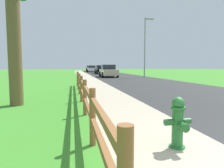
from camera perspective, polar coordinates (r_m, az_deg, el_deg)
name	(u,v)px	position (r m, az deg, el deg)	size (l,w,h in m)	color
ground_plane	(92,76)	(26.92, -5.63, 2.19)	(120.00, 120.00, 0.00)	#41902B
road_asphalt	(115,75)	(29.43, 0.80, 2.47)	(7.00, 66.00, 0.01)	#303030
curb_concrete	(70,76)	(28.80, -11.97, 2.30)	(6.00, 66.00, 0.01)	#BAAD92
grass_verge	(58,76)	(28.86, -14.95, 2.24)	(5.00, 66.00, 0.00)	#41902B
fire_hydrant	(178,122)	(3.55, 18.23, -10.10)	(0.46, 0.39, 0.86)	#287233
rail_fence	(81,87)	(7.72, -8.65, -0.77)	(0.11, 13.06, 1.00)	#915B33
parked_suv_beige	(108,71)	(25.33, -1.05, 3.72)	(2.13, 4.86, 1.53)	#C6B793
parked_car_black	(101,69)	(35.63, -3.08, 4.14)	(2.10, 4.99, 1.51)	black
parked_car_white	(92,69)	(45.95, -5.84, 4.33)	(2.12, 4.27, 1.49)	white
parked_car_red	(90,68)	(53.10, -6.26, 4.46)	(2.33, 4.37, 1.52)	maroon
street_lamp	(146,43)	(25.16, 9.52, 11.50)	(1.17, 0.20, 7.15)	gray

